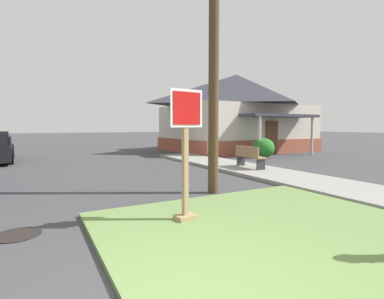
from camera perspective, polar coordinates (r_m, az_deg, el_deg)
grass_corner_patch at (r=5.10m, az=15.52°, el=-15.02°), size 5.38×4.70×0.08m
sidewalk_strip at (r=10.48m, az=15.95°, el=-4.77°), size 2.20×15.73×0.12m
stop_sign at (r=5.06m, az=-1.27°, el=-1.88°), size 0.65×0.32×2.30m
manhole_cover at (r=5.56m, az=-31.28°, el=-14.21°), size 0.70×0.70×0.02m
street_bench at (r=11.44m, az=11.23°, el=-1.25°), size 0.50×1.48×0.85m
utility_pole at (r=8.00m, az=4.39°, el=26.11°), size 1.33×0.26×8.96m
corner_house at (r=21.18m, az=8.77°, el=7.40°), size 9.76×8.82×5.41m
shrub_near_porch at (r=16.36m, az=13.93°, el=0.31°), size 1.20×1.20×1.09m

